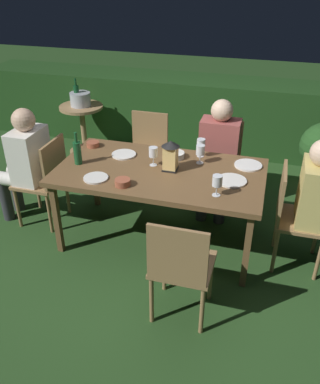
{
  "coord_description": "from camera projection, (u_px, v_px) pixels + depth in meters",
  "views": [
    {
      "loc": [
        0.84,
        -2.92,
        2.29
      ],
      "look_at": [
        0.0,
        0.0,
        0.51
      ],
      "focal_mm": 37.63,
      "sensor_mm": 36.0,
      "label": 1
    }
  ],
  "objects": [
    {
      "name": "ground_plane",
      "position": [
        160.0,
        239.0,
        3.78
      ],
      "size": [
        16.0,
        16.0,
        0.0
      ],
      "primitive_type": "plane",
      "color": "#26471E"
    },
    {
      "name": "dining_table",
      "position": [
        160.0,
        175.0,
        3.44
      ],
      "size": [
        1.76,
        0.96,
        0.73
      ],
      "color": "brown",
      "rests_on": "ground"
    },
    {
      "name": "chair_head_far",
      "position": [
        293.0,
        214.0,
        3.27
      ],
      "size": [
        0.4,
        0.42,
        0.87
      ],
      "color": "#937047",
      "rests_on": "ground"
    },
    {
      "name": "chair_side_left_b",
      "position": [
        181.0,
        265.0,
        2.72
      ],
      "size": [
        0.42,
        0.4,
        0.87
      ],
      "color": "#937047",
      "rests_on": "ground"
    },
    {
      "name": "chair_side_right_b",
      "position": [
        220.0,
        158.0,
        4.16
      ],
      "size": [
        0.42,
        0.4,
        0.87
      ],
      "color": "#937047",
      "rests_on": "ground"
    },
    {
      "name": "person_in_rust",
      "position": [
        218.0,
        153.0,
        3.93
      ],
      "size": [
        0.38,
        0.47,
        1.15
      ],
      "color": "#9E4C47",
      "rests_on": "ground"
    },
    {
      "name": "chair_side_right_a",
      "position": [
        147.0,
        150.0,
        4.35
      ],
      "size": [
        0.42,
        0.4,
        0.87
      ],
      "color": "#937047",
      "rests_on": "ground"
    },
    {
      "name": "chair_head_near",
      "position": [
        46.0,
        177.0,
        3.81
      ],
      "size": [
        0.4,
        0.42,
        0.87
      ],
      "color": "#937047",
      "rests_on": "ground"
    },
    {
      "name": "person_in_cream",
      "position": [
        25.0,
        161.0,
        3.78
      ],
      "size": [
        0.48,
        0.38,
        1.15
      ],
      "color": "white",
      "rests_on": "ground"
    },
    {
      "name": "lantern_centerpiece",
      "position": [
        171.0,
        154.0,
        3.35
      ],
      "size": [
        0.15,
        0.15,
        0.27
      ],
      "color": "black",
      "rests_on": "dining_table"
    },
    {
      "name": "green_bottle_on_table",
      "position": [
        77.0,
        152.0,
        3.47
      ],
      "size": [
        0.07,
        0.07,
        0.29
      ],
      "color": "#195128",
      "rests_on": "dining_table"
    },
    {
      "name": "wine_glass_a",
      "position": [
        217.0,
        182.0,
        2.99
      ],
      "size": [
        0.08,
        0.08,
        0.17
      ],
      "color": "silver",
      "rests_on": "dining_table"
    },
    {
      "name": "wine_glass_b",
      "position": [
        153.0,
        153.0,
        3.43
      ],
      "size": [
        0.08,
        0.08,
        0.17
      ],
      "color": "silver",
      "rests_on": "dining_table"
    },
    {
      "name": "wine_glass_c",
      "position": [
        201.0,
        144.0,
        3.59
      ],
      "size": [
        0.08,
        0.08,
        0.17
      ],
      "color": "silver",
      "rests_on": "dining_table"
    },
    {
      "name": "wine_glass_d",
      "position": [
        200.0,
        151.0,
        3.47
      ],
      "size": [
        0.08,
        0.08,
        0.17
      ],
      "color": "silver",
      "rests_on": "dining_table"
    },
    {
      "name": "plate_a",
      "position": [
        96.0,
        178.0,
        3.28
      ],
      "size": [
        0.2,
        0.2,
        0.01
      ],
      "primitive_type": "cylinder",
      "color": "silver",
      "rests_on": "dining_table"
    },
    {
      "name": "plate_b",
      "position": [
        232.0,
        181.0,
        3.24
      ],
      "size": [
        0.24,
        0.24,
        0.01
      ],
      "primitive_type": "cylinder",
      "color": "white",
      "rests_on": "dining_table"
    },
    {
      "name": "plate_c",
      "position": [
        124.0,
        154.0,
        3.66
      ],
      "size": [
        0.22,
        0.22,
        0.01
      ],
      "primitive_type": "cylinder",
      "color": "white",
      "rests_on": "dining_table"
    },
    {
      "name": "plate_d",
      "position": [
        248.0,
        165.0,
        3.48
      ],
      "size": [
        0.24,
        0.24,
        0.01
      ],
      "primitive_type": "cylinder",
      "color": "white",
      "rests_on": "dining_table"
    },
    {
      "name": "bowl_olives",
      "position": [
        93.0,
        144.0,
        3.82
      ],
      "size": [
        0.12,
        0.12,
        0.05
      ],
      "color": "#9E5138",
      "rests_on": "dining_table"
    },
    {
      "name": "bowl_bread",
      "position": [
        123.0,
        182.0,
        3.17
      ],
      "size": [
        0.12,
        0.12,
        0.05
      ],
      "color": "#9E5138",
      "rests_on": "dining_table"
    },
    {
      "name": "bowl_salad",
      "position": [
        175.0,
        155.0,
        3.61
      ],
      "size": [
        0.17,
        0.17,
        0.05
      ],
      "color": "silver",
      "rests_on": "dining_table"
    },
    {
      "name": "side_table",
      "position": [
        83.0,
        121.0,
        5.26
      ],
      "size": [
        0.56,
        0.56,
        0.64
      ],
      "color": "#9E7A51",
      "rests_on": "ground"
    },
    {
      "name": "ice_bucket",
      "position": [
        80.0,
        98.0,
        5.1
      ],
      "size": [
        0.26,
        0.26,
        0.34
      ],
      "color": "#B2B7BF",
      "rests_on": "side_table"
    },
    {
      "name": "hedge_backdrop",
      "position": [
        207.0,
        113.0,
        5.46
      ],
      "size": [
        6.33,
        0.69,
        0.91
      ],
      "primitive_type": "cube",
      "color": "#1E4219",
      "rests_on": "ground"
    }
  ]
}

